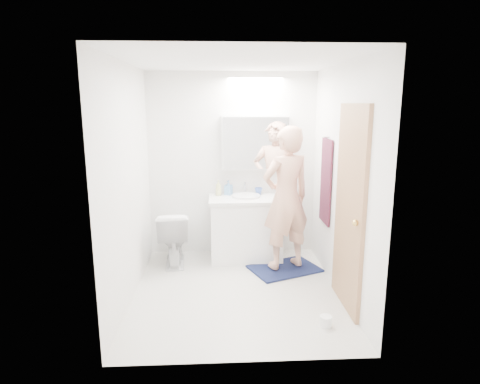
{
  "coord_description": "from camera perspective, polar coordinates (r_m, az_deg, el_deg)",
  "views": [
    {
      "loc": [
        -0.18,
        -4.11,
        2.0
      ],
      "look_at": [
        0.05,
        0.25,
        1.05
      ],
      "focal_mm": 30.6,
      "sensor_mm": 36.0,
      "label": 1
    }
  ],
  "objects": [
    {
      "name": "mirror_panel",
      "position": [
        5.26,
        2.24,
        6.81
      ],
      "size": [
        0.84,
        0.01,
        0.66
      ],
      "primitive_type": "cube",
      "color": "silver",
      "rests_on": "medicine_cabinet"
    },
    {
      "name": "wall_right",
      "position": [
        4.38,
        14.03,
        1.38
      ],
      "size": [
        0.0,
        2.5,
        2.5
      ],
      "primitive_type": "plane",
      "rotation": [
        1.57,
        0.0,
        -1.57
      ],
      "color": "white",
      "rests_on": "floor"
    },
    {
      "name": "towel",
      "position": [
        4.91,
        11.88,
        1.45
      ],
      "size": [
        0.02,
        0.42,
        1.0
      ],
      "primitive_type": "cube",
      "color": "#18133B",
      "rests_on": "wall_right"
    },
    {
      "name": "soap_bottle_b",
      "position": [
        5.37,
        -1.63,
        0.61
      ],
      "size": [
        0.12,
        0.12,
        0.19
      ],
      "primitive_type": "imported",
      "rotation": [
        0.0,
        0.0,
        -0.47
      ],
      "color": "#6197D0",
      "rests_on": "countertop"
    },
    {
      "name": "medicine_cabinet",
      "position": [
        5.33,
        2.17,
        6.88
      ],
      "size": [
        0.88,
        0.14,
        0.7
      ],
      "primitive_type": "cube",
      "color": "white",
      "rests_on": "wall_back"
    },
    {
      "name": "toilet_paper_roll",
      "position": [
        4.0,
        11.87,
        -17.22
      ],
      "size": [
        0.11,
        0.11,
        0.1
      ],
      "primitive_type": "cylinder",
      "color": "white",
      "rests_on": "floor"
    },
    {
      "name": "wall_left",
      "position": [
        4.29,
        -15.36,
        1.08
      ],
      "size": [
        0.0,
        2.5,
        2.5
      ],
      "primitive_type": "plane",
      "rotation": [
        1.57,
        0.0,
        1.57
      ],
      "color": "white",
      "rests_on": "floor"
    },
    {
      "name": "floor",
      "position": [
        4.57,
        -0.47,
        -13.65
      ],
      "size": [
        2.5,
        2.5,
        0.0
      ],
      "primitive_type": "plane",
      "color": "silver",
      "rests_on": "ground"
    },
    {
      "name": "faucet",
      "position": [
        5.42,
        0.72,
        0.56
      ],
      "size": [
        0.02,
        0.02,
        0.16
      ],
      "primitive_type": "cylinder",
      "color": "#B4B4B8",
      "rests_on": "countertop"
    },
    {
      "name": "countertop",
      "position": [
        5.23,
        0.87,
        -1.0
      ],
      "size": [
        0.95,
        0.58,
        0.04
      ],
      "primitive_type": "cube",
      "color": "white",
      "rests_on": "vanity_cabinet"
    },
    {
      "name": "soap_bottle_a",
      "position": [
        5.34,
        -3.02,
        0.6
      ],
      "size": [
        0.1,
        0.1,
        0.2
      ],
      "primitive_type": "imported",
      "rotation": [
        0.0,
        0.0,
        0.31
      ],
      "color": "#C3C37E",
      "rests_on": "countertop"
    },
    {
      "name": "toothbrush_cup",
      "position": [
        5.38,
        2.6,
        0.11
      ],
      "size": [
        0.11,
        0.11,
        0.09
      ],
      "primitive_type": "imported",
      "rotation": [
        0.0,
        0.0,
        0.1
      ],
      "color": "#3959AC",
      "rests_on": "countertop"
    },
    {
      "name": "towel_hook",
      "position": [
        4.84,
        12.0,
        7.51
      ],
      "size": [
        0.07,
        0.02,
        0.02
      ],
      "primitive_type": "cylinder",
      "rotation": [
        0.0,
        1.57,
        0.0
      ],
      "color": "silver",
      "rests_on": "wall_right"
    },
    {
      "name": "bath_rug",
      "position": [
        5.14,
        6.21,
        -10.57
      ],
      "size": [
        0.95,
        0.81,
        0.02
      ],
      "primitive_type": "cube",
      "rotation": [
        0.0,
        0.0,
        0.39
      ],
      "color": "#162146",
      "rests_on": "floor"
    },
    {
      "name": "door_knob",
      "position": [
        3.82,
        15.8,
        -4.17
      ],
      "size": [
        0.06,
        0.06,
        0.06
      ],
      "primitive_type": "sphere",
      "color": "gold",
      "rests_on": "door"
    },
    {
      "name": "vanity_cabinet",
      "position": [
        5.34,
        0.86,
        -5.29
      ],
      "size": [
        0.9,
        0.55,
        0.78
      ],
      "primitive_type": "cube",
      "color": "white",
      "rests_on": "floor"
    },
    {
      "name": "person",
      "position": [
        4.86,
        6.45,
        -0.88
      ],
      "size": [
        0.73,
        0.61,
        1.7
      ],
      "primitive_type": "imported",
      "rotation": [
        0.0,
        0.0,
        3.53
      ],
      "color": "#E3A588",
      "rests_on": "bath_rug"
    },
    {
      "name": "wall_front",
      "position": [
        2.98,
        0.58,
        -3.32
      ],
      "size": [
        2.5,
        0.0,
        2.5
      ],
      "primitive_type": "plane",
      "rotation": [
        -1.57,
        0.0,
        0.0
      ],
      "color": "white",
      "rests_on": "floor"
    },
    {
      "name": "wall_back",
      "position": [
        5.42,
        -1.09,
        3.79
      ],
      "size": [
        2.5,
        0.0,
        2.5
      ],
      "primitive_type": "plane",
      "rotation": [
        1.57,
        0.0,
        0.0
      ],
      "color": "white",
      "rests_on": "floor"
    },
    {
      "name": "ceiling",
      "position": [
        4.13,
        -0.53,
        17.83
      ],
      "size": [
        2.5,
        2.5,
        0.0
      ],
      "primitive_type": "plane",
      "rotation": [
        3.14,
        0.0,
        0.0
      ],
      "color": "white",
      "rests_on": "floor"
    },
    {
      "name": "toilet",
      "position": [
        5.26,
        -9.24,
        -6.22
      ],
      "size": [
        0.44,
        0.71,
        0.69
      ],
      "primitive_type": "imported",
      "rotation": [
        0.0,
        0.0,
        3.22
      ],
      "color": "white",
      "rests_on": "floor"
    },
    {
      "name": "sink_basin",
      "position": [
        5.25,
        0.85,
        -0.55
      ],
      "size": [
        0.36,
        0.36,
        0.03
      ],
      "primitive_type": "cylinder",
      "color": "silver",
      "rests_on": "countertop"
    },
    {
      "name": "door",
      "position": [
        4.09,
        15.04,
        -2.31
      ],
      "size": [
        0.04,
        0.8,
        2.0
      ],
      "primitive_type": "cube",
      "color": "tan",
      "rests_on": "wall_right"
    }
  ]
}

